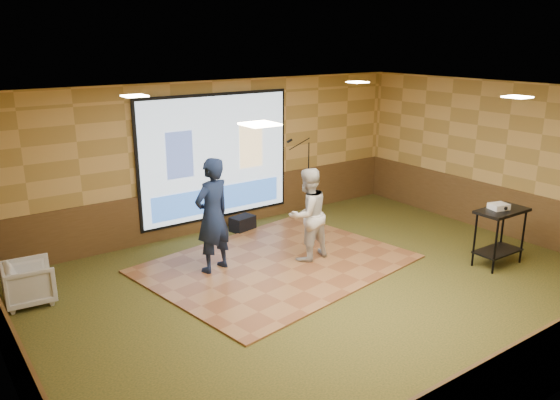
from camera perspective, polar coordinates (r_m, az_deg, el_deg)
ground at (r=8.71m, az=4.84°, el=-9.17°), size 9.00×9.00×0.00m
room_shell at (r=8.03m, az=5.20°, el=4.41°), size 9.04×7.04×3.02m
wainscot_back at (r=11.23m, az=-6.60°, el=-0.63°), size 9.00×0.04×0.95m
wainscot_front at (r=6.58m, az=25.62°, el=-15.39°), size 9.00×0.04×0.95m
wainscot_left at (r=6.84m, az=-26.19°, el=-14.20°), size 0.04×7.00×0.95m
wainscot_right at (r=11.77m, az=21.83°, el=-0.93°), size 0.04×7.00×0.95m
projector_screen at (r=10.94m, az=-6.67°, el=4.33°), size 3.32×0.06×2.52m
downlight_nw at (r=8.32m, az=-14.95°, el=10.46°), size 0.32×0.32×0.02m
downlight_ne at (r=10.69m, az=8.11°, el=12.10°), size 0.32×0.32×0.02m
downlight_sw at (r=5.39m, az=-2.13°, el=7.92°), size 0.32×0.32×0.02m
downlight_se at (r=8.61m, az=23.55°, el=9.84°), size 0.32×0.32×0.02m
dance_floor at (r=9.53m, az=-0.31°, el=-6.67°), size 4.72×3.88×0.03m
player_left at (r=8.99m, az=-7.07°, el=-1.59°), size 0.80×0.63×1.92m
player_right at (r=9.44m, az=2.90°, el=-1.52°), size 0.85×0.69×1.64m
av_table at (r=10.03m, az=22.04°, el=-2.52°), size 0.95×0.50×1.00m
projector at (r=9.92m, az=21.89°, el=-0.62°), size 0.35×0.31×0.10m
mic_stand at (r=11.70m, az=2.74°, el=0.26°), size 0.71×0.29×1.81m
banquet_chair at (r=8.93m, az=-24.74°, el=-7.86°), size 0.75×0.74×0.63m
duffel_bag at (r=11.14m, az=-3.93°, el=-2.46°), size 0.54×0.42×0.30m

